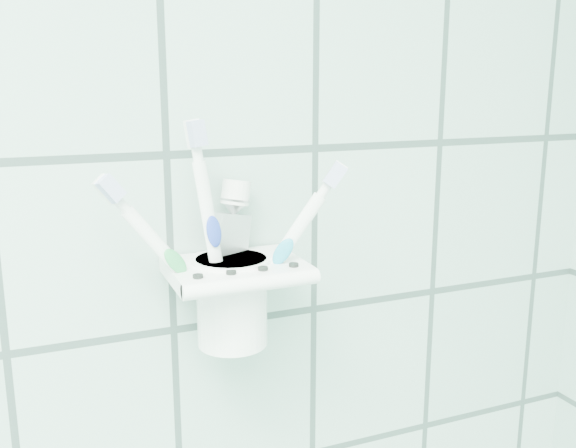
{
  "coord_description": "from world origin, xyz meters",
  "views": [
    {
      "loc": [
        0.47,
        0.62,
        1.49
      ],
      "look_at": [
        0.67,
        1.1,
        1.37
      ],
      "focal_mm": 40.0,
      "sensor_mm": 36.0,
      "label": 1
    }
  ],
  "objects_px": {
    "toothbrush_orange": "(222,236)",
    "toothpaste_tube": "(218,247)",
    "toothbrush_pink": "(237,234)",
    "cup": "(232,297)",
    "toothbrush_blue": "(227,232)",
    "holder_bracket": "(235,271)"
  },
  "relations": [
    {
      "from": "holder_bracket",
      "to": "toothbrush_orange",
      "type": "bearing_deg",
      "value": -169.82
    },
    {
      "from": "toothbrush_blue",
      "to": "toothbrush_orange",
      "type": "relative_size",
      "value": 1.1
    },
    {
      "from": "holder_bracket",
      "to": "cup",
      "type": "bearing_deg",
      "value": 124.8
    },
    {
      "from": "toothbrush_pink",
      "to": "toothbrush_orange",
      "type": "relative_size",
      "value": 1.0
    },
    {
      "from": "cup",
      "to": "toothbrush_blue",
      "type": "relative_size",
      "value": 0.41
    },
    {
      "from": "holder_bracket",
      "to": "cup",
      "type": "height_order",
      "value": "same"
    },
    {
      "from": "toothbrush_orange",
      "to": "toothpaste_tube",
      "type": "relative_size",
      "value": 1.22
    },
    {
      "from": "cup",
      "to": "toothbrush_pink",
      "type": "relative_size",
      "value": 0.45
    },
    {
      "from": "cup",
      "to": "toothpaste_tube",
      "type": "height_order",
      "value": "toothpaste_tube"
    },
    {
      "from": "toothbrush_pink",
      "to": "toothpaste_tube",
      "type": "bearing_deg",
      "value": 95.11
    },
    {
      "from": "toothbrush_pink",
      "to": "cup",
      "type": "bearing_deg",
      "value": 89.86
    },
    {
      "from": "cup",
      "to": "toothbrush_pink",
      "type": "bearing_deg",
      "value": -62.58
    },
    {
      "from": "cup",
      "to": "toothbrush_blue",
      "type": "distance_m",
      "value": 0.06
    },
    {
      "from": "toothbrush_pink",
      "to": "toothpaste_tube",
      "type": "relative_size",
      "value": 1.23
    },
    {
      "from": "toothbrush_blue",
      "to": "toothbrush_orange",
      "type": "height_order",
      "value": "toothbrush_blue"
    },
    {
      "from": "holder_bracket",
      "to": "toothbrush_blue",
      "type": "height_order",
      "value": "toothbrush_blue"
    },
    {
      "from": "toothbrush_orange",
      "to": "toothpaste_tube",
      "type": "bearing_deg",
      "value": 114.32
    },
    {
      "from": "holder_bracket",
      "to": "toothbrush_pink",
      "type": "distance_m",
      "value": 0.04
    },
    {
      "from": "toothbrush_pink",
      "to": "toothbrush_blue",
      "type": "bearing_deg",
      "value": 165.75
    },
    {
      "from": "toothbrush_blue",
      "to": "toothpaste_tube",
      "type": "bearing_deg",
      "value": 82.13
    },
    {
      "from": "toothbrush_orange",
      "to": "toothbrush_blue",
      "type": "bearing_deg",
      "value": -15.49
    },
    {
      "from": "cup",
      "to": "toothbrush_orange",
      "type": "relative_size",
      "value": 0.45
    }
  ]
}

